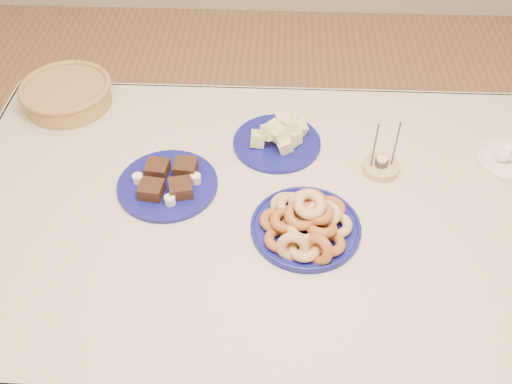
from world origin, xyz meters
TOP-DOWN VIEW (x-y plane):
  - ground at (0.00, 0.00)m, footprint 5.00×5.00m
  - dining_table at (0.00, 0.00)m, footprint 1.71×1.11m
  - donut_platter at (0.13, -0.09)m, footprint 0.35×0.35m
  - melon_plate at (0.06, 0.26)m, footprint 0.34×0.34m
  - brownie_plate at (-0.25, 0.06)m, footprint 0.35×0.35m
  - wicker_basket at (-0.64, 0.43)m, footprint 0.34×0.34m
  - candle_holder at (0.35, 0.15)m, footprint 0.12×0.12m
  - egg_bowl at (0.73, 0.19)m, footprint 0.18×0.18m

SIDE VIEW (x-z plane):
  - ground at x=0.00m, z-range 0.00..0.00m
  - dining_table at x=0.00m, z-range 0.27..1.02m
  - brownie_plate at x=-0.25m, z-range 0.74..0.79m
  - candle_holder at x=0.35m, z-range 0.68..0.86m
  - egg_bowl at x=0.73m, z-range 0.74..0.80m
  - melon_plate at x=0.06m, z-range 0.73..0.82m
  - donut_platter at x=0.13m, z-range 0.72..0.85m
  - wicker_basket at x=-0.64m, z-range 0.75..0.83m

